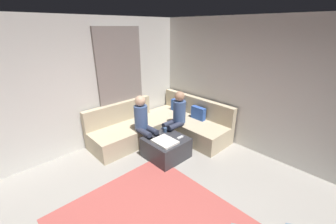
# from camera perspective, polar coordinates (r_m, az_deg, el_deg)

# --- Properties ---
(wall_back) EXTENTS (6.00, 0.12, 2.70)m
(wall_back) POSITION_cam_1_polar(r_m,az_deg,el_deg) (4.45, 27.87, 4.59)
(wall_back) COLOR silver
(wall_back) RESTS_ON ground_plane
(wall_left) EXTENTS (0.12, 6.00, 2.70)m
(wall_left) POSITION_cam_1_polar(r_m,az_deg,el_deg) (4.55, -27.39, 5.03)
(wall_left) COLOR silver
(wall_left) RESTS_ON ground_plane
(curtain_panel) EXTENTS (0.06, 1.10, 2.50)m
(curtain_panel) POSITION_cam_1_polar(r_m,az_deg,el_deg) (4.98, -12.53, 7.12)
(curtain_panel) COLOR gray
(curtain_panel) RESTS_ON ground_plane
(sectional_couch) EXTENTS (2.10, 2.55, 0.87)m
(sectional_couch) POSITION_cam_1_polar(r_m,az_deg,el_deg) (5.06, -1.47, -3.85)
(sectional_couch) COLOR #C6B593
(sectional_couch) RESTS_ON ground_plane
(ottoman) EXTENTS (0.76, 0.76, 0.42)m
(ottoman) POSITION_cam_1_polar(r_m,az_deg,el_deg) (4.35, -0.55, -9.54)
(ottoman) COLOR #333338
(ottoman) RESTS_ON ground_plane
(folded_blanket) EXTENTS (0.44, 0.36, 0.04)m
(folded_blanket) POSITION_cam_1_polar(r_m,az_deg,el_deg) (4.10, -0.84, -7.95)
(folded_blanket) COLOR white
(folded_blanket) RESTS_ON ottoman
(coffee_mug) EXTENTS (0.08, 0.08, 0.10)m
(coffee_mug) POSITION_cam_1_polar(r_m,az_deg,el_deg) (4.47, -0.79, -4.82)
(coffee_mug) COLOR #334C72
(coffee_mug) RESTS_ON ottoman
(game_remote) EXTENTS (0.05, 0.15, 0.02)m
(game_remote) POSITION_cam_1_polar(r_m,az_deg,el_deg) (4.27, 3.28, -6.85)
(game_remote) COLOR white
(game_remote) RESTS_ON ottoman
(person_on_couch_back) EXTENTS (0.30, 0.60, 1.20)m
(person_on_couch_back) POSITION_cam_1_polar(r_m,az_deg,el_deg) (4.67, 2.24, -1.04)
(person_on_couch_back) COLOR #2D3347
(person_on_couch_back) RESTS_ON ground_plane
(person_on_couch_side) EXTENTS (0.60, 0.30, 1.20)m
(person_on_couch_side) POSITION_cam_1_polar(r_m,az_deg,el_deg) (4.42, -6.50, -2.59)
(person_on_couch_side) COLOR #2D3347
(person_on_couch_side) RESTS_ON ground_plane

